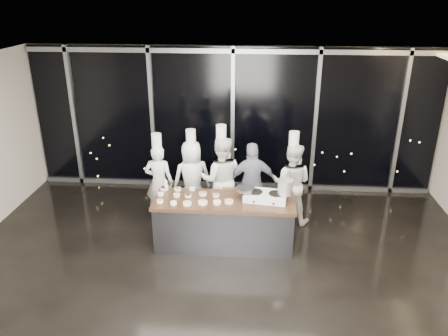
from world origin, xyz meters
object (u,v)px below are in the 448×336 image
at_px(chef_left, 192,178).
at_px(stock_pot, 285,187).
at_px(chef_center, 221,179).
at_px(stove, 265,196).
at_px(guest, 252,183).
at_px(chef_right, 291,183).
at_px(demo_counter, 224,222).
at_px(frying_pan, 245,189).
at_px(chef_far_left, 159,181).

bearing_deg(chef_left, stock_pot, 126.72).
bearing_deg(chef_center, stove, 131.10).
distance_m(chef_left, chef_center, 0.62).
height_order(stock_pot, chef_left, chef_left).
distance_m(guest, chef_right, 0.75).
height_order(guest, chef_right, chef_right).
xyz_separation_m(stock_pot, chef_center, (-1.17, 0.92, -0.29)).
bearing_deg(chef_right, demo_counter, 52.02).
relative_size(stove, guest, 0.48).
bearing_deg(frying_pan, stove, 0.26).
height_order(demo_counter, stove, stove).
distance_m(stove, chef_left, 1.77).
relative_size(demo_counter, chef_right, 1.33).
height_order(chef_far_left, chef_right, chef_right).
bearing_deg(stove, guest, 113.25).
xyz_separation_m(chef_far_left, chef_right, (2.58, 0.08, 0.02)).
bearing_deg(guest, demo_counter, 54.19).
relative_size(demo_counter, stock_pot, 9.61).
relative_size(demo_counter, stove, 3.15).
bearing_deg(demo_counter, chef_far_left, 146.02).
bearing_deg(frying_pan, stock_pot, 1.08).
distance_m(frying_pan, chef_center, 0.98).
bearing_deg(stock_pot, chef_center, 142.04).
bearing_deg(chef_center, chef_far_left, -0.58).
bearing_deg(chef_left, chef_far_left, -5.67).
height_order(stock_pot, chef_center, chef_center).
distance_m(demo_counter, stock_pot, 1.27).
distance_m(chef_far_left, chef_right, 2.58).
bearing_deg(guest, frying_pan, 72.72).
bearing_deg(stove, demo_counter, -166.35).
bearing_deg(chef_right, chef_far_left, 14.92).
height_order(stove, chef_right, chef_right).
distance_m(demo_counter, chef_center, 1.05).
xyz_separation_m(chef_center, chef_right, (1.36, 0.04, -0.05)).
distance_m(chef_left, guest, 1.21).
xyz_separation_m(demo_counter, chef_left, (-0.72, 1.10, 0.35)).
bearing_deg(stove, chef_right, 68.59).
height_order(frying_pan, chef_center, chef_center).
relative_size(stove, chef_left, 0.43).
height_order(chef_center, guest, chef_center).
bearing_deg(chef_center, guest, 175.25).
distance_m(chef_far_left, chef_center, 1.23).
bearing_deg(chef_right, stove, 73.89).
height_order(chef_left, chef_center, chef_center).
height_order(demo_counter, chef_left, chef_left).
distance_m(stove, frying_pan, 0.38).
bearing_deg(frying_pan, chef_right, 52.70).
bearing_deg(stock_pot, chef_right, 79.09).
bearing_deg(stove, frying_pan, -179.74).
distance_m(stove, chef_far_left, 2.24).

